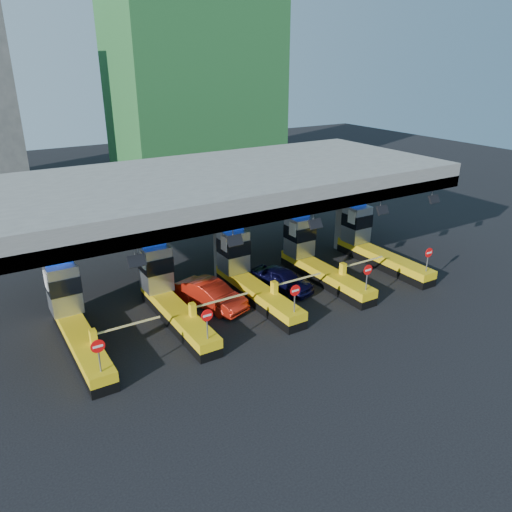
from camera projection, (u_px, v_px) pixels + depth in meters
ground at (249, 296)px, 29.85m from camera, size 120.00×120.00×0.00m
toll_canopy at (224, 185)px, 29.83m from camera, size 28.00×12.09×7.00m
toll_lane_far_left at (73, 315)px, 24.68m from camera, size 4.43×8.00×4.16m
toll_lane_left at (167, 292)px, 27.11m from camera, size 4.43×8.00×4.16m
toll_lane_center at (246, 273)px, 29.55m from camera, size 4.43×8.00×4.16m
toll_lane_right at (313, 256)px, 31.99m from camera, size 4.43×8.00×4.16m
toll_lane_far_right at (371, 242)px, 34.43m from camera, size 4.43×8.00×4.16m
bg_building_scaffold at (193, 50)px, 55.75m from camera, size 18.00×12.00×28.00m
van at (282, 279)px, 30.33m from camera, size 2.84×4.46×1.42m
red_car at (211, 295)px, 28.29m from camera, size 2.93×4.80×1.49m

